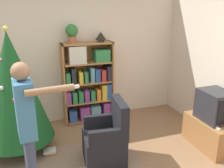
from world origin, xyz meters
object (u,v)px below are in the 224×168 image
Objects in this scene: table_lamp at (101,36)px; bookshelf at (89,84)px; television at (215,106)px; armchair at (107,141)px; potted_plant at (72,32)px; christmas_tree at (13,88)px; standing_person at (27,123)px.

bookshelf is at bearing -178.25° from table_lamp.
table_lamp is at bearing 1.75° from bookshelf.
television is at bearing -49.74° from table_lamp.
potted_plant reaches higher than armchair.
christmas_tree is 1.16× the size of standing_person.
potted_plant is at bearing 180.00° from table_lamp.
potted_plant is (-0.17, 1.40, 1.39)m from armchair.
christmas_tree is at bearing -114.90° from armchair.
bookshelf is 3.07× the size of television.
television is 2.65m from potted_plant.
potted_plant reaches higher than television.
standing_person is (0.17, -1.14, -0.05)m from christmas_tree.
potted_plant is at bearing 139.75° from television.
table_lamp is (0.25, 0.01, 0.89)m from bookshelf.
bookshelf is 4.63× the size of potted_plant.
table_lamp is at bearing 137.65° from standing_person.
christmas_tree is at bearing -152.30° from bookshelf.
table_lamp is (-1.34, 1.58, 0.93)m from television.
standing_person is 2.15m from potted_plant.
christmas_tree is 5.80× the size of potted_plant.
potted_plant is at bearing 149.70° from standing_person.
bookshelf is 2.24m from television.
christmas_tree is 1.16m from standing_person.
table_lamp is at bearing 23.97° from christmas_tree.
standing_person is (-2.72, -0.25, 0.27)m from television.
potted_plant is (-1.87, 1.58, 1.02)m from television.
standing_person is 4.98× the size of potted_plant.
television is 0.54× the size of armchair.
table_lamp is (0.35, 1.40, 1.30)m from armchair.
standing_person is at bearing -61.33° from armchair.
christmas_tree is 1.56m from armchair.
table_lamp is (1.55, 0.69, 0.60)m from christmas_tree.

